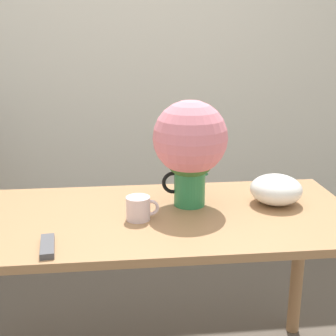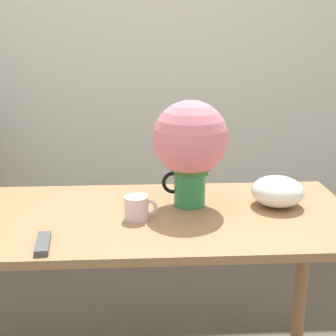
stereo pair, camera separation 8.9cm
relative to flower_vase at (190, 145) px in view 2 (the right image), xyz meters
The scene contains 6 objects.
wall_back 1.63m from the flower_vase, 95.04° to the left, with size 8.00×0.05×2.60m.
table 0.40m from the flower_vase, 152.64° to the right, with size 1.57×0.70×0.76m.
flower_vase is the anchor object (origin of this frame).
coffee_mug 0.31m from the flower_vase, 147.85° to the right, with size 0.12×0.09×0.09m.
white_bowl 0.39m from the flower_vase, ahead, with size 0.21×0.21×0.12m.
remote_control 0.65m from the flower_vase, 146.02° to the right, with size 0.06×0.16×0.02m.
Camera 2 is at (-0.04, -1.55, 1.43)m, focal length 50.00 mm.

